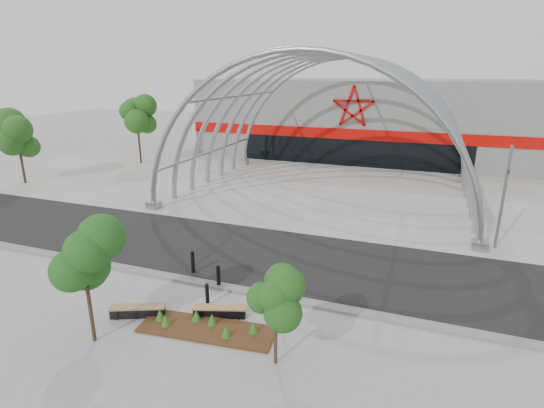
% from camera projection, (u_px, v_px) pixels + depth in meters
% --- Properties ---
extents(ground, '(140.00, 140.00, 0.00)m').
position_uv_depth(ground, '(240.00, 288.00, 18.19)').
color(ground, gray).
rests_on(ground, ground).
extents(road, '(140.00, 7.00, 0.02)m').
position_uv_depth(road, '(269.00, 256.00, 21.32)').
color(road, black).
rests_on(road, ground).
extents(forecourt, '(60.00, 17.00, 0.04)m').
position_uv_depth(forecourt, '(325.00, 194.00, 32.05)').
color(forecourt, '#A9A399').
rests_on(forecourt, ground).
extents(kerb, '(60.00, 0.50, 0.12)m').
position_uv_depth(kerb, '(237.00, 289.00, 17.95)').
color(kerb, slate).
rests_on(kerb, ground).
extents(arena_building, '(34.00, 15.24, 8.00)m').
position_uv_depth(arena_building, '(364.00, 117.00, 46.91)').
color(arena_building, slate).
rests_on(arena_building, ground).
extents(vault_canopy, '(20.80, 15.80, 20.36)m').
position_uv_depth(vault_canopy, '(325.00, 194.00, 32.05)').
color(vault_canopy, '#909699').
rests_on(vault_canopy, ground).
extents(planting_bed, '(5.04, 2.01, 0.52)m').
position_uv_depth(planting_bed, '(205.00, 327.00, 15.22)').
color(planting_bed, '#402613').
rests_on(planting_bed, ground).
extents(signal_pole, '(0.41, 0.75, 5.44)m').
position_uv_depth(signal_pole, '(503.00, 197.00, 21.36)').
color(signal_pole, slate).
rests_on(signal_pole, ground).
extents(street_tree_0, '(1.79, 1.79, 4.07)m').
position_uv_depth(street_tree_0, '(84.00, 263.00, 13.78)').
color(street_tree_0, '#301B12').
rests_on(street_tree_0, ground).
extents(street_tree_1, '(1.44, 1.44, 3.40)m').
position_uv_depth(street_tree_1, '(276.00, 295.00, 12.81)').
color(street_tree_1, '#33251A').
rests_on(street_tree_1, ground).
extents(bench_0, '(2.07, 1.24, 0.43)m').
position_uv_depth(bench_0, '(138.00, 311.00, 16.04)').
color(bench_0, black).
rests_on(bench_0, ground).
extents(bench_1, '(2.05, 1.05, 0.42)m').
position_uv_depth(bench_1, '(220.00, 312.00, 16.02)').
color(bench_1, black).
rests_on(bench_1, ground).
extents(bollard_0, '(0.17, 0.17, 1.07)m').
position_uv_depth(bollard_0, '(193.00, 262.00, 19.43)').
color(bollard_0, black).
rests_on(bollard_0, ground).
extents(bollard_1, '(0.15, 0.15, 0.93)m').
position_uv_depth(bollard_1, '(207.00, 295.00, 16.73)').
color(bollard_1, black).
rests_on(bollard_1, ground).
extents(bollard_2, '(0.16, 0.16, 1.01)m').
position_uv_depth(bollard_2, '(218.00, 276.00, 18.13)').
color(bollard_2, black).
rests_on(bollard_2, ground).
extents(bollard_3, '(0.18, 0.18, 1.11)m').
position_uv_depth(bollard_3, '(277.00, 288.00, 17.03)').
color(bollard_3, black).
rests_on(bollard_3, ground).
extents(bollard_4, '(0.15, 0.15, 0.91)m').
position_uv_depth(bollard_4, '(282.00, 320.00, 15.07)').
color(bollard_4, black).
rests_on(bollard_4, ground).
extents(bg_tree_0, '(3.00, 3.00, 6.45)m').
position_uv_depth(bg_tree_0, '(137.00, 116.00, 41.30)').
color(bg_tree_0, black).
rests_on(bg_tree_0, ground).
extents(bg_tree_2, '(2.55, 2.55, 5.38)m').
position_uv_depth(bg_tree_2, '(17.00, 137.00, 33.92)').
color(bg_tree_2, black).
rests_on(bg_tree_2, ground).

